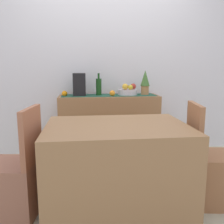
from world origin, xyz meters
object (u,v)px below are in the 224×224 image
at_px(dining_table, 117,167).
at_px(chair_by_corner, 210,174).
at_px(coffee_maker, 79,85).
at_px(wine_bottle, 99,87).
at_px(sideboard_console, 109,126).
at_px(chair_near_window, 14,184).
at_px(fruit_bowl, 127,92).
at_px(potted_plant, 145,82).

xyz_separation_m(dining_table, chair_by_corner, (0.85, 0.00, -0.10)).
bearing_deg(coffee_maker, wine_bottle, 0.00).
xyz_separation_m(sideboard_console, chair_near_window, (-0.91, -1.28, -0.15)).
bearing_deg(fruit_bowl, sideboard_console, 180.00).
distance_m(coffee_maker, potted_plant, 0.87).
distance_m(fruit_bowl, wine_bottle, 0.39).
xyz_separation_m(wine_bottle, dining_table, (0.07, -1.28, -0.58)).
xyz_separation_m(wine_bottle, coffee_maker, (-0.25, -0.00, 0.03)).
relative_size(sideboard_console, coffee_maker, 4.48).
bearing_deg(dining_table, chair_by_corner, 0.18).
xyz_separation_m(potted_plant, dining_table, (-0.55, -1.28, -0.64)).
distance_m(coffee_maker, dining_table, 1.45).
height_order(coffee_maker, dining_table, coffee_maker).
bearing_deg(potted_plant, coffee_maker, 180.00).
distance_m(fruit_bowl, chair_by_corner, 1.51).
distance_m(fruit_bowl, potted_plant, 0.27).
relative_size(sideboard_console, potted_plant, 3.99).
height_order(sideboard_console, chair_by_corner, chair_by_corner).
relative_size(dining_table, chair_by_corner, 1.29).
relative_size(wine_bottle, chair_near_window, 0.32).
xyz_separation_m(coffee_maker, dining_table, (0.32, -1.28, -0.61)).
bearing_deg(fruit_bowl, chair_near_window, -132.17).
bearing_deg(coffee_maker, sideboard_console, 0.00).
height_order(sideboard_console, potted_plant, potted_plant).
relative_size(wine_bottle, dining_table, 0.25).
bearing_deg(chair_by_corner, sideboard_console, 121.49).
height_order(fruit_bowl, chair_near_window, fruit_bowl).
height_order(fruit_bowl, coffee_maker, coffee_maker).
distance_m(wine_bottle, potted_plant, 0.62).
bearing_deg(wine_bottle, dining_table, -86.96).
bearing_deg(chair_by_corner, coffee_maker, 132.42).
height_order(fruit_bowl, dining_table, fruit_bowl).
height_order(sideboard_console, coffee_maker, coffee_maker).
distance_m(sideboard_console, chair_by_corner, 1.50).
height_order(wine_bottle, potted_plant, potted_plant).
bearing_deg(potted_plant, sideboard_console, 180.00).
bearing_deg(chair_near_window, coffee_maker, 67.61).
relative_size(coffee_maker, chair_by_corner, 0.32).
bearing_deg(chair_near_window, dining_table, 0.15).
bearing_deg(wine_bottle, coffee_maker, -180.00).
bearing_deg(coffee_maker, fruit_bowl, 0.00).
bearing_deg(fruit_bowl, potted_plant, 0.00).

